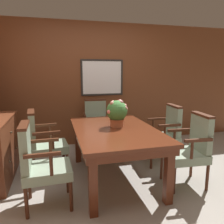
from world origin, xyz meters
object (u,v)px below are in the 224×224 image
Objects in this scene: chair_head_far at (96,123)px; dining_table at (115,135)px; chair_left_far at (43,141)px; chair_left_near at (40,163)px; chair_right_near at (190,147)px; potted_plant at (117,112)px; chair_right_far at (165,132)px.

dining_table is at bearing -86.13° from chair_head_far.
dining_table is 1.04m from chair_left_far.
chair_left_near is 1.00× the size of chair_head_far.
chair_left_near is 0.78m from chair_left_far.
potted_plant reaches higher than chair_right_near.
chair_head_far and chair_left_far have the same top height.
chair_right_far is 0.73m from chair_right_near.
chair_left_far is at bearing 164.61° from potted_plant.
potted_plant reaches higher than chair_right_far.
potted_plant is (0.08, -1.16, 0.42)m from chair_head_far.
chair_left_far is at bearing -134.05° from chair_head_far.
chair_right_far is (1.91, 0.74, 0.00)m from chair_left_near.
chair_right_far is at bearing -70.46° from chair_left_near.
dining_table is 1.72× the size of chair_head_far.
dining_table is at bearing -69.01° from chair_left_near.
chair_left_far is (-1.91, 0.04, 0.00)m from chair_right_far.
chair_right_far is at bearing -177.69° from chair_right_near.
dining_table is 1.72× the size of chair_right_far.
chair_head_far is 1.00× the size of chair_right_near.
chair_left_far is at bearing -107.84° from chair_right_near.
chair_left_far is (-0.00, 0.78, 0.00)m from chair_left_near.
chair_left_near is 1.88m from chair_right_near.
potted_plant is (1.02, 0.50, 0.42)m from chair_left_near.
chair_right_near is 1.08m from potted_plant.
chair_left_far is at bearing -1.50° from chair_left_near.
chair_left_near reaches higher than dining_table.
chair_left_near and chair_right_far have the same top height.
dining_table is at bearing -119.99° from potted_plant.
chair_head_far is 2.54× the size of potted_plant.
dining_table is 1.72× the size of chair_left_near.
potted_plant is at bearing -83.20° from chair_head_far.
chair_left_near is 2.05m from chair_right_far.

